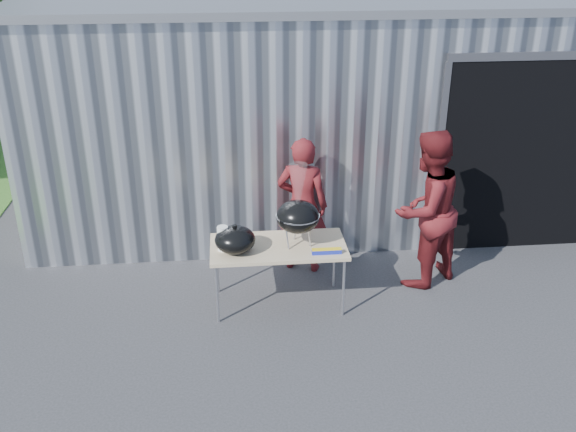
{
  "coord_description": "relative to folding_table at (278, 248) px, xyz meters",
  "views": [
    {
      "loc": [
        -0.58,
        -5.72,
        4.01
      ],
      "look_at": [
        0.05,
        0.67,
        1.05
      ],
      "focal_mm": 40.0,
      "sensor_mm": 36.0,
      "label": 1
    }
  ],
  "objects": [
    {
      "name": "person_cook",
      "position": [
        0.37,
        0.82,
        0.15
      ],
      "size": [
        0.72,
        0.59,
        1.72
      ],
      "primitive_type": "imported",
      "rotation": [
        0.0,
        0.0,
        2.82
      ],
      "color": "#5D1619",
      "rests_on": "ground"
    },
    {
      "name": "kettle_grill",
      "position": [
        0.21,
        -0.01,
        0.45
      ],
      "size": [
        0.48,
        0.48,
        0.95
      ],
      "color": "black",
      "rests_on": "folding_table"
    },
    {
      "name": "person_bystander",
      "position": [
        1.76,
        0.35,
        0.24
      ],
      "size": [
        1.17,
        1.1,
        1.91
      ],
      "primitive_type": "imported",
      "rotation": [
        0.0,
        0.0,
        3.68
      ],
      "color": "#5D1619",
      "rests_on": "ground"
    },
    {
      "name": "building",
      "position": [
        0.98,
        4.03,
        0.83
      ],
      "size": [
        8.2,
        6.2,
        3.1
      ],
      "color": "silver",
      "rests_on": "ground"
    },
    {
      "name": "folding_table",
      "position": [
        0.0,
        0.0,
        0.0
      ],
      "size": [
        1.5,
        0.75,
        0.75
      ],
      "color": "tan",
      "rests_on": "ground"
    },
    {
      "name": "white_tub",
      "position": [
        -0.55,
        0.19,
        0.09
      ],
      "size": [
        0.2,
        0.15,
        0.1
      ],
      "primitive_type": "cube",
      "color": "white",
      "rests_on": "folding_table"
    },
    {
      "name": "grill_lid",
      "position": [
        -0.47,
        -0.1,
        0.18
      ],
      "size": [
        0.44,
        0.44,
        0.32
      ],
      "color": "black",
      "rests_on": "folding_table"
    },
    {
      "name": "ground",
      "position": [
        0.07,
        -0.56,
        -0.71
      ],
      "size": [
        80.0,
        80.0,
        0.0
      ],
      "primitive_type": "plane",
      "color": "#2D2D2F"
    },
    {
      "name": "paper_towels",
      "position": [
        -0.6,
        -0.05,
        0.18
      ],
      "size": [
        0.12,
        0.12,
        0.28
      ],
      "primitive_type": "cylinder",
      "color": "white",
      "rests_on": "folding_table"
    },
    {
      "name": "foil_box",
      "position": [
        0.5,
        -0.25,
        0.07
      ],
      "size": [
        0.32,
        0.06,
        0.06
      ],
      "color": "#1825A2",
      "rests_on": "folding_table"
    }
  ]
}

